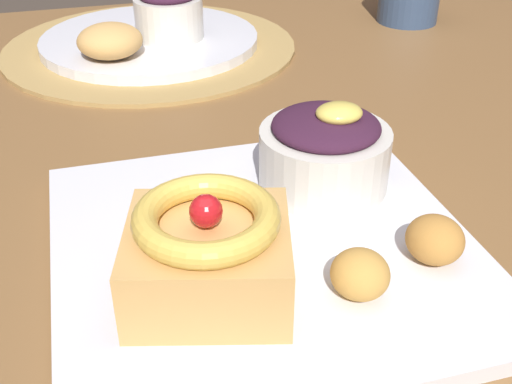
{
  "coord_description": "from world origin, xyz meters",
  "views": [
    {
      "loc": [
        -0.08,
        -0.48,
        1.0
      ],
      "look_at": [
        0.02,
        -0.12,
        0.77
      ],
      "focal_mm": 44.92,
      "sensor_mm": 36.0,
      "label": 1
    }
  ],
  "objects_px": {
    "fritter_front": "(360,274)",
    "front_plate": "(264,249)",
    "fritter_middle": "(435,240)",
    "back_ramekin": "(169,12)",
    "back_pastry": "(110,41)",
    "back_plate": "(154,40)",
    "cake_slice": "(208,252)",
    "berry_ramekin": "(325,150)"
  },
  "relations": [
    {
      "from": "fritter_front",
      "to": "back_ramekin",
      "type": "bearing_deg",
      "value": 94.05
    },
    {
      "from": "cake_slice",
      "to": "fritter_front",
      "type": "relative_size",
      "value": 3.14
    },
    {
      "from": "front_plate",
      "to": "berry_ramekin",
      "type": "height_order",
      "value": "berry_ramekin"
    },
    {
      "from": "back_ramekin",
      "to": "back_pastry",
      "type": "bearing_deg",
      "value": -146.66
    },
    {
      "from": "fritter_middle",
      "to": "back_plate",
      "type": "relative_size",
      "value": 0.15
    },
    {
      "from": "back_plate",
      "to": "fritter_middle",
      "type": "bearing_deg",
      "value": -76.89
    },
    {
      "from": "front_plate",
      "to": "fritter_front",
      "type": "relative_size",
      "value": 7.63
    },
    {
      "from": "cake_slice",
      "to": "fritter_middle",
      "type": "distance_m",
      "value": 0.15
    },
    {
      "from": "fritter_front",
      "to": "berry_ramekin",
      "type": "bearing_deg",
      "value": 78.93
    },
    {
      "from": "back_ramekin",
      "to": "fritter_middle",
      "type": "bearing_deg",
      "value": -78.68
    },
    {
      "from": "cake_slice",
      "to": "back_plate",
      "type": "distance_m",
      "value": 0.49
    },
    {
      "from": "front_plate",
      "to": "berry_ramekin",
      "type": "xyz_separation_m",
      "value": [
        0.07,
        0.06,
        0.04
      ]
    },
    {
      "from": "back_plate",
      "to": "cake_slice",
      "type": "bearing_deg",
      "value": -93.91
    },
    {
      "from": "cake_slice",
      "to": "fritter_front",
      "type": "xyz_separation_m",
      "value": [
        0.09,
        -0.03,
        -0.02
      ]
    },
    {
      "from": "fritter_front",
      "to": "fritter_middle",
      "type": "relative_size",
      "value": 0.95
    },
    {
      "from": "fritter_front",
      "to": "back_plate",
      "type": "relative_size",
      "value": 0.14
    },
    {
      "from": "berry_ramekin",
      "to": "fritter_front",
      "type": "distance_m",
      "value": 0.13
    },
    {
      "from": "berry_ramekin",
      "to": "back_pastry",
      "type": "distance_m",
      "value": 0.35
    },
    {
      "from": "front_plate",
      "to": "cake_slice",
      "type": "height_order",
      "value": "cake_slice"
    },
    {
      "from": "front_plate",
      "to": "back_ramekin",
      "type": "xyz_separation_m",
      "value": [
        0.01,
        0.43,
        0.04
      ]
    },
    {
      "from": "cake_slice",
      "to": "berry_ramekin",
      "type": "relative_size",
      "value": 1.16
    },
    {
      "from": "fritter_middle",
      "to": "back_ramekin",
      "type": "relative_size",
      "value": 0.47
    },
    {
      "from": "fritter_middle",
      "to": "back_ramekin",
      "type": "height_order",
      "value": "back_ramekin"
    },
    {
      "from": "fritter_middle",
      "to": "berry_ramekin",
      "type": "bearing_deg",
      "value": 108.34
    },
    {
      "from": "front_plate",
      "to": "fritter_middle",
      "type": "bearing_deg",
      "value": -25.43
    },
    {
      "from": "back_plate",
      "to": "back_ramekin",
      "type": "xyz_separation_m",
      "value": [
        0.02,
        -0.01,
        0.04
      ]
    },
    {
      "from": "back_pastry",
      "to": "fritter_middle",
      "type": "bearing_deg",
      "value": -68.22
    },
    {
      "from": "fritter_front",
      "to": "back_pastry",
      "type": "height_order",
      "value": "back_pastry"
    },
    {
      "from": "fritter_middle",
      "to": "back_pastry",
      "type": "bearing_deg",
      "value": 111.78
    },
    {
      "from": "cake_slice",
      "to": "fritter_middle",
      "type": "xyz_separation_m",
      "value": [
        0.15,
        -0.01,
        -0.02
      ]
    },
    {
      "from": "fritter_front",
      "to": "back_plate",
      "type": "distance_m",
      "value": 0.51
    },
    {
      "from": "fritter_front",
      "to": "back_ramekin",
      "type": "height_order",
      "value": "back_ramekin"
    },
    {
      "from": "back_pastry",
      "to": "front_plate",
      "type": "bearing_deg",
      "value": -79.59
    },
    {
      "from": "fritter_middle",
      "to": "cake_slice",
      "type": "bearing_deg",
      "value": 177.15
    },
    {
      "from": "cake_slice",
      "to": "berry_ramekin",
      "type": "height_order",
      "value": "same"
    },
    {
      "from": "front_plate",
      "to": "fritter_middle",
      "type": "distance_m",
      "value": 0.11
    },
    {
      "from": "fritter_front",
      "to": "front_plate",
      "type": "bearing_deg",
      "value": 121.38
    },
    {
      "from": "fritter_middle",
      "to": "front_plate",
      "type": "bearing_deg",
      "value": 154.57
    },
    {
      "from": "front_plate",
      "to": "back_pastry",
      "type": "height_order",
      "value": "back_pastry"
    },
    {
      "from": "cake_slice",
      "to": "fritter_front",
      "type": "distance_m",
      "value": 0.09
    },
    {
      "from": "berry_ramekin",
      "to": "back_ramekin",
      "type": "distance_m",
      "value": 0.37
    },
    {
      "from": "berry_ramekin",
      "to": "front_plate",
      "type": "bearing_deg",
      "value": -137.65
    }
  ]
}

